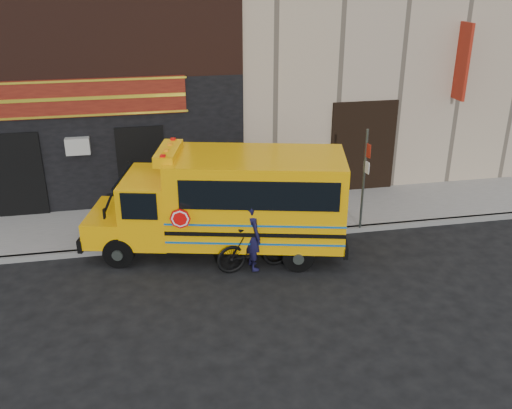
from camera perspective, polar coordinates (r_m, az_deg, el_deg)
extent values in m
plane|color=black|center=(14.00, 2.66, -8.25)|extent=(120.00, 120.00, 0.00)
cube|color=gray|center=(16.18, 0.52, -3.30)|extent=(40.00, 0.20, 0.15)
cube|color=slate|center=(17.51, -0.46, -1.14)|extent=(40.00, 3.00, 0.15)
cube|color=black|center=(18.01, -17.28, 5.55)|extent=(10.00, 0.30, 4.00)
cube|color=#331811|center=(17.33, -18.70, 16.62)|extent=(10.00, 0.28, 3.00)
cube|color=#54110C|center=(17.47, -17.92, 10.07)|extent=(6.50, 0.12, 1.10)
cube|color=black|center=(18.39, -22.61, 2.68)|extent=(1.30, 0.10, 2.50)
cube|color=black|center=(17.98, -11.34, 3.61)|extent=(1.30, 0.10, 2.50)
cube|color=#9F2212|center=(19.66, 19.96, 13.27)|extent=(0.10, 0.70, 2.40)
cylinder|color=black|center=(15.10, -13.53, -4.68)|extent=(0.84, 0.46, 0.80)
cylinder|color=black|center=(16.74, -11.86, -1.65)|extent=(0.84, 0.46, 0.80)
cylinder|color=black|center=(14.55, 4.25, -5.17)|extent=(0.84, 0.46, 0.80)
cylinder|color=black|center=(16.24, 4.08, -1.98)|extent=(0.84, 0.46, 0.80)
cube|color=#F4A504|center=(15.87, -14.35, -1.74)|extent=(1.44, 2.18, 0.70)
cube|color=black|center=(16.13, -16.14, -2.49)|extent=(0.59, 2.02, 0.35)
cube|color=#F4A504|center=(15.38, -10.61, -0.15)|extent=(1.66, 2.32, 1.70)
cube|color=black|center=(15.37, -12.79, 1.25)|extent=(0.48, 1.76, 0.90)
cube|color=#F4A504|center=(14.88, 0.06, 0.78)|extent=(4.89, 3.19, 2.25)
cube|color=black|center=(15.41, 8.57, -3.04)|extent=(0.63, 2.17, 0.30)
cube|color=black|center=(13.67, 0.28, 0.85)|extent=(3.80, 0.95, 0.75)
cube|color=#F4A504|center=(14.74, -8.74, 5.09)|extent=(0.86, 1.67, 0.28)
cylinder|color=red|center=(13.92, -7.59, -1.42)|extent=(0.51, 0.15, 0.52)
cylinder|color=#464F49|center=(16.32, 10.69, 2.17)|extent=(0.07, 0.07, 3.10)
cube|color=#9F2212|center=(15.94, 11.11, 5.32)|extent=(0.08, 0.27, 0.39)
cube|color=white|center=(16.09, 10.97, 3.68)|extent=(0.08, 0.27, 0.34)
imported|color=black|center=(14.46, -0.15, -4.40)|extent=(2.06, 0.85, 1.20)
imported|color=black|center=(14.31, -0.28, -3.28)|extent=(0.52, 0.72, 1.83)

